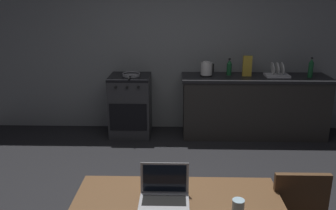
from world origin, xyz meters
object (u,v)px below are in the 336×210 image
bottle (311,68)px  cereal_box (247,66)px  laptop (164,195)px  stove_oven (131,105)px  dish_rack (277,73)px  electric_kettle (206,69)px  bottle_b (229,67)px  drinking_glass (238,210)px  frying_pan (131,74)px

bottle → cereal_box: (-0.90, 0.07, 0.01)m
laptop → bottle: size_ratio=1.11×
stove_oven → dish_rack: bearing=0.1°
electric_kettle → bottle_b: bottle_b is taller
laptop → dish_rack: bearing=54.6°
drinking_glass → cereal_box: cereal_box is taller
cereal_box → bottle_b: cereal_box is taller
frying_pan → stove_oven: bearing=135.0°
dish_rack → bottle_b: bearing=173.4°
stove_oven → frying_pan: size_ratio=2.08×
bottle → cereal_box: bearing=175.5°
bottle → dish_rack: (-0.46, 0.05, -0.09)m
laptop → bottle_b: bottle_b is taller
electric_kettle → cereal_box: cereal_box is taller
bottle → cereal_box: size_ratio=0.97×
stove_oven → bottle_b: bottle_b is taller
electric_kettle → frying_pan: (-1.10, -0.03, -0.08)m
bottle → stove_oven: bearing=179.0°
bottle → frying_pan: bearing=179.5°
bottle → dish_rack: 0.47m
stove_oven → bottle: 2.69m
electric_kettle → bottle_b: bearing=13.2°
frying_pan → dish_rack: dish_rack is taller
bottle → dish_rack: bottle is taller
laptop → electric_kettle: size_ratio=1.47×
stove_oven → bottle: size_ratio=3.15×
laptop → bottle: 3.64m
laptop → frying_pan: (-0.59, 3.05, 0.14)m
bottle → drinking_glass: bearing=-116.0°
cereal_box → dish_rack: size_ratio=0.88×
bottle → cereal_box: 0.90m
laptop → electric_kettle: 3.13m
dish_rack → cereal_box: bearing=177.4°
electric_kettle → dish_rack: (1.03, 0.00, -0.06)m
electric_kettle → stove_oven: bearing=-179.9°
electric_kettle → drinking_glass: size_ratio=1.68×
dish_rack → bottle_b: bottle_b is taller
bottle → drinking_glass: 3.58m
stove_oven → bottle_b: (1.47, 0.08, 0.57)m
electric_kettle → bottle: 1.49m
electric_kettle → frying_pan: bearing=-178.6°
frying_pan → bottle_b: bearing=4.3°
stove_oven → laptop: 3.15m
stove_oven → drinking_glass: stove_oven is taller
stove_oven → electric_kettle: 1.26m
stove_oven → laptop: size_ratio=2.85×
stove_oven → laptop: laptop is taller
frying_pan → drinking_glass: 3.40m
frying_pan → drinking_glass: (1.03, -3.23, -0.12)m
electric_kettle → frying_pan: electric_kettle is taller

